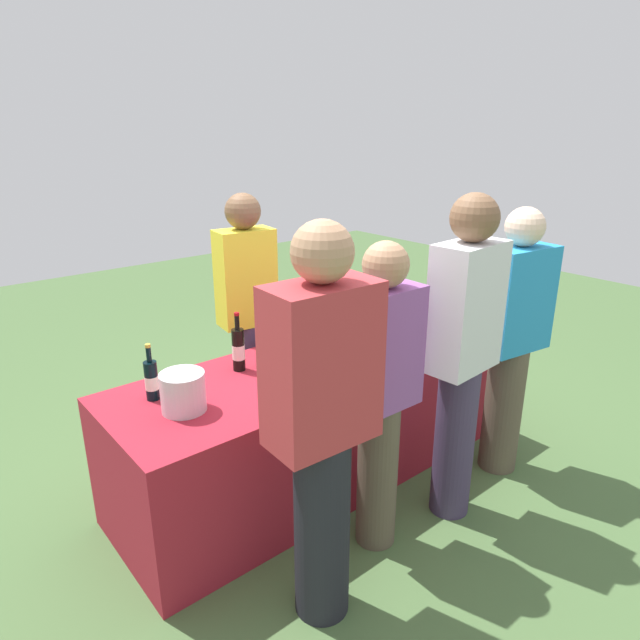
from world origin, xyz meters
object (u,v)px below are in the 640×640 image
(wine_bottle_2, at_px, (264,348))
(wine_bottle_3, at_px, (270,341))
(wine_bottle_0, at_px, (151,380))
(guest_3, at_px, (512,336))
(wine_bottle_6, at_px, (394,307))
(menu_board, at_px, (304,328))
(wine_glass_2, at_px, (386,330))
(guest_1, at_px, (381,390))
(wine_glass_0, at_px, (293,365))
(wine_bottle_4, at_px, (290,337))
(wine_glass_1, at_px, (386,341))
(ice_bucket, at_px, (183,392))
(wine_bottle_1, at_px, (238,349))
(wine_bottle_5, at_px, (342,326))
(server_pouring, at_px, (247,310))
(guest_0, at_px, (322,422))
(guest_2, at_px, (462,350))

(wine_bottle_2, bearing_deg, wine_bottle_3, 42.47)
(wine_bottle_0, height_order, guest_3, guest_3)
(wine_bottle_6, relative_size, menu_board, 0.34)
(wine_bottle_2, height_order, menu_board, wine_bottle_2)
(wine_glass_2, height_order, guest_1, guest_1)
(wine_bottle_3, height_order, wine_glass_0, wine_bottle_3)
(wine_bottle_0, relative_size, wine_bottle_4, 0.92)
(wine_glass_1, distance_m, menu_board, 1.49)
(ice_bucket, bearing_deg, wine_glass_2, -1.83)
(wine_glass_0, bearing_deg, wine_bottle_0, 154.86)
(menu_board, bearing_deg, wine_bottle_2, -141.68)
(guest_3, height_order, menu_board, guest_3)
(wine_bottle_0, height_order, wine_bottle_1, wine_bottle_1)
(guest_1, height_order, menu_board, guest_1)
(wine_bottle_0, distance_m, wine_bottle_5, 1.24)
(wine_glass_0, xyz_separation_m, server_pouring, (0.23, 0.79, 0.06))
(wine_bottle_0, bearing_deg, wine_bottle_6, 0.49)
(wine_bottle_6, relative_size, guest_0, 0.17)
(wine_bottle_0, bearing_deg, wine_bottle_4, 0.46)
(wine_glass_1, bearing_deg, guest_1, -138.36)
(wine_bottle_1, relative_size, wine_bottle_5, 1.13)
(wine_glass_1, height_order, menu_board, wine_glass_1)
(wine_bottle_0, distance_m, ice_bucket, 0.22)
(wine_bottle_4, distance_m, wine_bottle_5, 0.38)
(wine_bottle_0, bearing_deg, ice_bucket, -71.80)
(guest_0, distance_m, menu_board, 2.49)
(guest_0, bearing_deg, wine_bottle_5, 47.37)
(wine_glass_1, bearing_deg, wine_bottle_6, 38.20)
(wine_glass_0, bearing_deg, guest_0, -118.52)
(wine_bottle_1, distance_m, wine_bottle_5, 0.72)
(wine_glass_1, height_order, guest_2, guest_2)
(wine_bottle_0, relative_size, wine_glass_1, 2.16)
(wine_bottle_2, bearing_deg, menu_board, 43.22)
(wine_bottle_5, distance_m, server_pouring, 0.63)
(wine_bottle_2, relative_size, guest_0, 0.18)
(wine_glass_2, bearing_deg, wine_bottle_0, 170.09)
(wine_bottle_2, height_order, guest_0, guest_0)
(wine_glass_2, relative_size, guest_0, 0.08)
(wine_bottle_5, xyz_separation_m, menu_board, (0.51, 1.02, -0.42))
(wine_bottle_3, relative_size, server_pouring, 0.18)
(guest_0, bearing_deg, wine_bottle_1, 79.85)
(wine_bottle_2, bearing_deg, wine_bottle_1, 154.11)
(wine_bottle_3, distance_m, server_pouring, 0.45)
(wine_glass_1, bearing_deg, wine_bottle_0, 164.34)
(wine_bottle_0, relative_size, guest_1, 0.19)
(guest_0, bearing_deg, server_pouring, 70.85)
(wine_glass_0, bearing_deg, guest_3, -23.64)
(wine_glass_2, height_order, guest_2, guest_2)
(wine_glass_2, height_order, guest_0, guest_0)
(server_pouring, distance_m, guest_1, 1.30)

